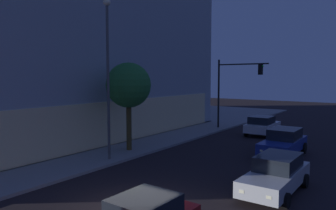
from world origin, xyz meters
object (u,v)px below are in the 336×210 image
(car_blue, at_px, (283,142))
(traffic_light_far_corner, at_px, (233,82))
(modern_building, at_px, (1,35))
(street_lamp_sidewalk, at_px, (108,62))
(sidewalk_tree, at_px, (129,86))
(car_white, at_px, (262,125))
(car_silver, at_px, (276,174))

(car_blue, bearing_deg, traffic_light_far_corner, 42.43)
(modern_building, height_order, street_lamp_sidewalk, modern_building)
(modern_building, xyz_separation_m, street_lamp_sidewalk, (-4.00, -18.78, -3.27))
(car_blue, bearing_deg, sidewalk_tree, 118.69)
(traffic_light_far_corner, relative_size, street_lamp_sidewalk, 0.69)
(modern_building, bearing_deg, car_white, -67.32)
(car_blue, xyz_separation_m, car_white, (6.46, 3.55, -0.02))
(car_silver, bearing_deg, sidewalk_tree, 78.49)
(car_silver, bearing_deg, traffic_light_far_corner, 30.17)
(modern_building, relative_size, sidewalk_tree, 5.62)
(car_blue, bearing_deg, car_white, 28.77)
(street_lamp_sidewalk, bearing_deg, car_blue, -47.92)
(sidewalk_tree, xyz_separation_m, car_blue, (4.76, -8.70, -3.52))
(sidewalk_tree, xyz_separation_m, car_silver, (-2.09, -10.28, -3.59))
(car_silver, distance_m, car_blue, 7.03)
(sidewalk_tree, relative_size, car_silver, 1.20)
(traffic_light_far_corner, bearing_deg, car_silver, -149.83)
(traffic_light_far_corner, xyz_separation_m, car_silver, (-14.08, -8.18, -3.66))
(sidewalk_tree, relative_size, car_blue, 1.21)
(sidewalk_tree, height_order, car_silver, sidewalk_tree)
(street_lamp_sidewalk, height_order, car_blue, street_lamp_sidewalk)
(modern_building, distance_m, car_silver, 29.82)
(street_lamp_sidewalk, xyz_separation_m, car_blue, (7.26, -8.04, -4.97))
(car_blue, distance_m, car_white, 7.37)
(modern_building, bearing_deg, street_lamp_sidewalk, -102.01)
(sidewalk_tree, bearing_deg, street_lamp_sidewalk, -165.31)
(sidewalk_tree, bearing_deg, car_blue, -61.31)
(modern_building, xyz_separation_m, sidewalk_tree, (-1.49, -18.13, -4.72))
(car_white, bearing_deg, car_silver, -158.93)
(modern_building, distance_m, sidewalk_tree, 18.79)
(traffic_light_far_corner, relative_size, car_silver, 1.34)
(sidewalk_tree, bearing_deg, traffic_light_far_corner, -9.92)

